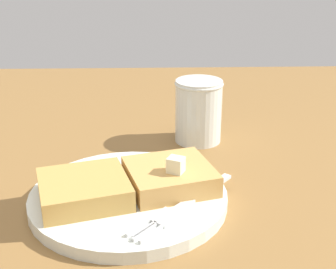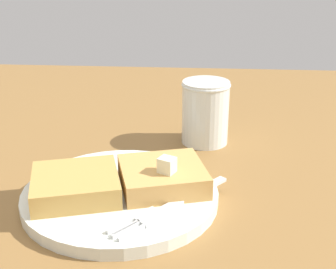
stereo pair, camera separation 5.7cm
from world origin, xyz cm
name	(u,v)px [view 1 (the left image)]	position (x,y,z in cm)	size (l,w,h in cm)	color
table_surface	(146,211)	(0.00, 0.00, 0.96)	(120.04, 120.04, 1.92)	olive
plate	(129,197)	(1.84, 0.02, 2.70)	(21.32, 21.32, 1.35)	silver
toast_slice_left	(170,176)	(-2.68, -1.29, 4.47)	(8.97, 8.46, 2.38)	tan
toast_slice_middle	(84,189)	(6.37, 1.33, 4.47)	(8.97, 8.46, 2.38)	tan
butter_pat_primary	(176,164)	(-3.26, -0.30, 6.49)	(1.66, 1.50, 1.66)	#F3EFC8
fork	(180,208)	(-3.51, 3.64, 3.45)	(11.55, 13.04, 0.36)	silver
syrup_jar	(198,114)	(-7.26, -17.34, 5.91)	(6.75, 6.75, 8.88)	#351305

